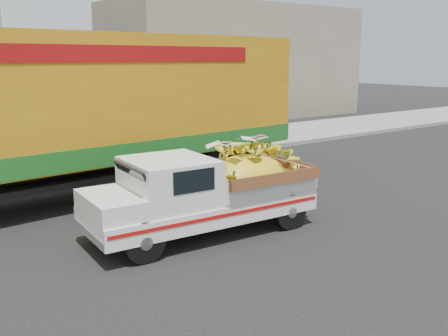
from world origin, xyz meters
TOP-DOWN VIEW (x-y plane):
  - ground at (0.00, 0.00)m, footprint 100.00×100.00m
  - curb at (0.00, 5.72)m, footprint 60.00×0.25m
  - sidewalk at (0.00, 7.82)m, footprint 60.00×4.00m
  - building_right at (14.00, 14.72)m, footprint 14.00×6.00m
  - pickup_truck at (2.05, -0.39)m, footprint 4.44×1.85m
  - semi_trailer at (0.61, 3.27)m, footprint 12.04×3.41m

SIDE VIEW (x-z plane):
  - ground at x=0.00m, z-range 0.00..0.00m
  - sidewalk at x=0.00m, z-range 0.00..0.14m
  - curb at x=0.00m, z-range 0.00..0.15m
  - pickup_truck at x=2.05m, z-range 0.06..1.58m
  - semi_trailer at x=0.61m, z-range 0.22..4.02m
  - building_right at x=14.00m, z-range 0.00..6.00m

